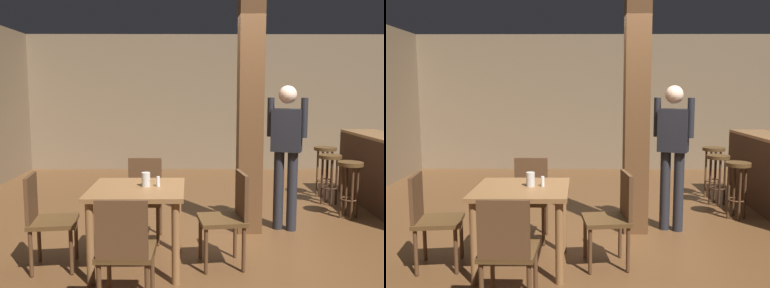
% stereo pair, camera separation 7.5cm
% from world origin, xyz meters
% --- Properties ---
extents(ground_plane, '(10.80, 10.80, 0.00)m').
position_xyz_m(ground_plane, '(0.00, 0.00, 0.00)').
color(ground_plane, brown).
extents(wall_back, '(8.00, 0.10, 2.80)m').
position_xyz_m(wall_back, '(0.00, 4.50, 1.40)').
color(wall_back, '#756047').
rests_on(wall_back, ground_plane).
extents(pillar, '(0.28, 0.28, 2.80)m').
position_xyz_m(pillar, '(0.08, 0.45, 1.40)').
color(pillar, brown).
rests_on(pillar, ground_plane).
extents(dining_table, '(0.87, 0.87, 0.77)m').
position_xyz_m(dining_table, '(-1.11, -0.60, 0.63)').
color(dining_table, brown).
rests_on(dining_table, ground_plane).
extents(chair_north, '(0.43, 0.43, 0.89)m').
position_xyz_m(chair_north, '(-1.14, 0.20, 0.51)').
color(chair_north, '#4C3319').
rests_on(chair_north, ground_plane).
extents(chair_east, '(0.47, 0.47, 0.89)m').
position_xyz_m(chair_east, '(-0.25, -0.57, 0.51)').
color(chair_east, '#4C3319').
rests_on(chair_east, ground_plane).
extents(chair_west, '(0.47, 0.47, 0.89)m').
position_xyz_m(chair_west, '(-1.97, -0.63, 0.51)').
color(chair_west, '#4C3319').
rests_on(chair_west, ground_plane).
extents(chair_south, '(0.43, 0.43, 0.89)m').
position_xyz_m(chair_south, '(-1.11, -1.44, 0.51)').
color(chair_south, '#4C3319').
rests_on(chair_south, ground_plane).
extents(napkin_cup, '(0.08, 0.08, 0.13)m').
position_xyz_m(napkin_cup, '(-1.04, -0.56, 0.84)').
color(napkin_cup, beige).
rests_on(napkin_cup, dining_table).
extents(salt_shaker, '(0.03, 0.03, 0.10)m').
position_xyz_m(salt_shaker, '(-0.92, -0.56, 0.82)').
color(salt_shaker, silver).
rests_on(salt_shaker, dining_table).
extents(standing_person, '(0.46, 0.31, 1.72)m').
position_xyz_m(standing_person, '(0.52, 0.48, 1.00)').
color(standing_person, black).
rests_on(standing_person, ground_plane).
extents(bar_counter, '(0.56, 2.21, 1.03)m').
position_xyz_m(bar_counter, '(2.03, 1.32, 0.53)').
color(bar_counter, brown).
rests_on(bar_counter, ground_plane).
extents(bar_stool_near, '(0.32, 0.32, 0.74)m').
position_xyz_m(bar_stool_near, '(1.46, 0.94, 0.55)').
color(bar_stool_near, '#4C3319').
rests_on(bar_stool_near, ground_plane).
extents(bar_stool_mid, '(0.33, 0.33, 0.73)m').
position_xyz_m(bar_stool_mid, '(1.42, 1.62, 0.54)').
color(bar_stool_mid, '#4C3319').
rests_on(bar_stool_mid, ground_plane).
extents(bar_stool_far, '(0.34, 0.34, 0.79)m').
position_xyz_m(bar_stool_far, '(1.49, 2.05, 0.59)').
color(bar_stool_far, '#4C3319').
rests_on(bar_stool_far, ground_plane).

